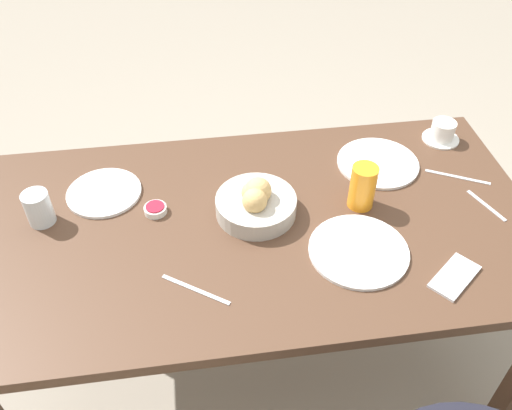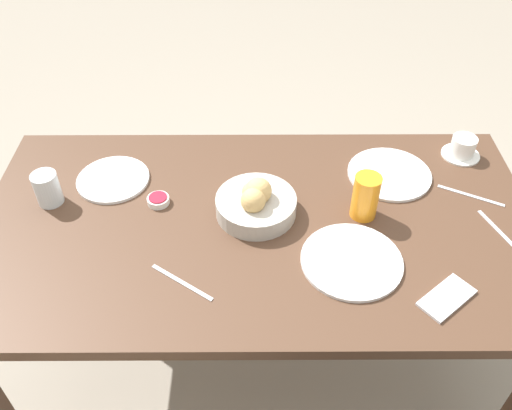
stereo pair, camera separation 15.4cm
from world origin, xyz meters
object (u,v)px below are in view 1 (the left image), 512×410
Objects in this scene: plate_near_right at (104,193)px; juice_glass at (363,187)px; bread_basket at (256,203)px; plate_near_left at (378,163)px; cell_phone at (455,277)px; plate_far_center at (359,251)px; spoon_coffee at (486,205)px; fork_silver at (196,290)px; jam_bowl_berry at (155,209)px; knife_silver at (457,177)px; water_tumbler at (39,208)px; coffee_cup at (442,132)px.

juice_glass reaches higher than plate_near_right.
bread_basket reaches higher than plate_near_left.
plate_near_left is 1.58× the size of cell_phone.
plate_far_center is at bearing 154.11° from plate_near_right.
plate_near_left is 1.17× the size of plate_near_right.
fork_silver is at bearing 12.47° from spoon_coffee.
jam_bowl_berry is 0.36× the size of knife_silver.
fork_silver is (0.50, 0.25, -0.07)m from juice_glass.
cell_phone is (-1.07, 0.36, -0.05)m from water_tumbler.
knife_silver and spoon_coffee have the same top height.
spoon_coffee is (-0.01, 0.33, -0.03)m from coffee_cup.
plate_far_center is 0.47m from knife_silver.
bread_basket reaches higher than water_tumbler.
coffee_cup is (-0.42, -0.46, 0.03)m from plate_far_center.
plate_near_right is 1.02m from cell_phone.
plate_far_center is (-0.69, 0.33, 0.00)m from plate_near_right.
cell_phone is at bearing 161.38° from water_tumbler.
spoon_coffee is at bearing 174.51° from bread_basket.
plate_near_right is 2.20× the size of water_tumbler.
bread_basket is at bearing 6.27° from knife_silver.
cell_phone is (-0.47, 0.31, -0.04)m from bread_basket.
cell_phone is at bearing 65.59° from knife_silver.
coffee_cup is at bearing -170.37° from water_tumbler.
cell_phone is at bearing 71.18° from coffee_cup.
juice_glass is 0.35m from cell_phone.
plate_near_right reaches higher than spoon_coffee.
plate_near_left is (-0.42, -0.17, -0.03)m from bread_basket.
plate_far_center reaches higher than cell_phone.
bread_basket is 1.04× the size of plate_near_right.
fork_silver is 0.94× the size of knife_silver.
water_tumbler is at bearing -18.62° from cell_phone.
juice_glass reaches higher than plate_far_center.
juice_glass reaches higher than coffee_cup.
juice_glass is at bearing 176.29° from water_tumbler.
plate_near_right is 1.08m from knife_silver.
plate_near_left is at bearing -83.62° from cell_phone.
plate_near_left is at bearing 21.66° from coffee_cup.
plate_near_right and plate_far_center have the same top height.
fork_silver is at bearing 143.39° from water_tumbler.
plate_far_center reaches higher than spoon_coffee.
juice_glass reaches higher than fork_silver.
bread_basket is 0.45m from plate_near_left.
plate_far_center is at bearing 156.55° from jam_bowl_berry.
plate_near_left is at bearing -122.05° from juice_glass.
water_tumbler is at bearing -36.61° from fork_silver.
bread_basket is 1.38× the size of fork_silver.
knife_silver is (0.02, 0.20, -0.03)m from coffee_cup.
plate_near_right is at bearing -10.75° from spoon_coffee.
plate_far_center is 0.44m from spoon_coffee.
spoon_coffee is at bearing -167.53° from fork_silver.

